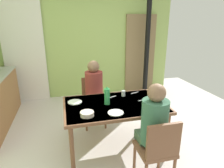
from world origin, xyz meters
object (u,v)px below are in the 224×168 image
(dining_table, at_px, (115,108))
(water_bottle_green_far, at_px, (154,97))
(serving_bowl_center, at_px, (87,114))
(person_near_diner, at_px, (154,120))
(water_bottle_green_near, at_px, (107,96))
(chair_far_diner, at_px, (93,98))
(person_far_diner, at_px, (94,86))
(chair_near_diner, at_px, (158,149))

(dining_table, distance_m, water_bottle_green_far, 0.58)
(water_bottle_green_far, xyz_separation_m, serving_bowl_center, (-0.92, -0.05, -0.12))
(person_near_diner, xyz_separation_m, water_bottle_green_near, (-0.38, 0.70, 0.06))
(water_bottle_green_near, xyz_separation_m, water_bottle_green_far, (0.60, -0.24, 0.02))
(water_bottle_green_near, bearing_deg, chair_far_diner, 95.52)
(serving_bowl_center, bearing_deg, person_far_diner, 75.53)
(chair_far_diner, height_order, water_bottle_green_near, water_bottle_green_near)
(chair_near_diner, height_order, serving_bowl_center, chair_near_diner)
(chair_near_diner, bearing_deg, serving_bowl_center, 142.07)
(person_far_diner, distance_m, serving_bowl_center, 0.98)
(person_far_diner, bearing_deg, serving_bowl_center, 75.53)
(serving_bowl_center, bearing_deg, person_near_diner, -30.33)
(chair_far_diner, xyz_separation_m, water_bottle_green_far, (0.67, -1.03, 0.37))
(person_near_diner, bearing_deg, dining_table, 112.15)
(dining_table, distance_m, water_bottle_green_near, 0.22)
(dining_table, xyz_separation_m, chair_near_diner, (0.28, -0.81, -0.16))
(chair_far_diner, bearing_deg, water_bottle_green_far, 123.04)
(chair_near_diner, relative_size, serving_bowl_center, 5.12)
(dining_table, bearing_deg, water_bottle_green_near, 169.91)
(person_near_diner, distance_m, water_bottle_green_far, 0.51)
(chair_near_diner, relative_size, water_bottle_green_far, 2.80)
(chair_far_diner, bearing_deg, water_bottle_green_near, 95.52)
(person_near_diner, height_order, water_bottle_green_far, person_near_diner)
(person_near_diner, bearing_deg, chair_near_diner, -90.00)
(chair_near_diner, distance_m, person_far_diner, 1.59)
(dining_table, height_order, person_far_diner, person_far_diner)
(dining_table, xyz_separation_m, water_bottle_green_far, (0.49, -0.22, 0.21))
(person_near_diner, relative_size, water_bottle_green_near, 2.92)
(serving_bowl_center, bearing_deg, water_bottle_green_far, 2.90)
(dining_table, height_order, chair_far_diner, chair_far_diner)
(dining_table, xyz_separation_m, chair_far_diner, (-0.18, 0.81, -0.16))
(dining_table, relative_size, water_bottle_green_near, 5.39)
(dining_table, distance_m, person_far_diner, 0.71)
(water_bottle_green_near, bearing_deg, person_near_diner, -61.31)
(dining_table, relative_size, serving_bowl_center, 8.36)
(water_bottle_green_near, relative_size, serving_bowl_center, 1.55)
(water_bottle_green_far, bearing_deg, person_far_diner, 126.84)
(person_near_diner, height_order, serving_bowl_center, person_near_diner)
(water_bottle_green_near, height_order, water_bottle_green_far, water_bottle_green_far)
(chair_far_diner, relative_size, water_bottle_green_far, 2.80)
(dining_table, height_order, chair_near_diner, chair_near_diner)
(person_near_diner, bearing_deg, chair_far_diner, 107.06)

